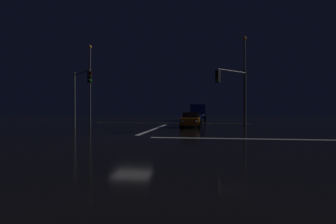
{
  "coord_description": "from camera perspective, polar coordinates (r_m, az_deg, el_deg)",
  "views": [
    {
      "loc": [
        4.74,
        -16.73,
        1.77
      ],
      "look_at": [
        0.76,
        11.77,
        1.61
      ],
      "focal_mm": 27.79,
      "sensor_mm": 36.0,
      "label": 1
    }
  ],
  "objects": [
    {
      "name": "ground",
      "position": [
        17.48,
        -7.86,
        -5.66
      ],
      "size": [
        120.0,
        120.0,
        0.1
      ],
      "primitive_type": "cube",
      "color": "black"
    },
    {
      "name": "stop_line_north",
      "position": [
        25.41,
        -2.83,
        -3.66
      ],
      "size": [
        0.35,
        13.99,
        0.01
      ],
      "color": "white",
      "rests_on": "ground"
    },
    {
      "name": "centre_line_ns",
      "position": [
        36.85,
        0.55,
        -2.42
      ],
      "size": [
        22.0,
        0.15,
        0.01
      ],
      "color": "yellow",
      "rests_on": "ground"
    },
    {
      "name": "crosswalk_bar_east",
      "position": [
        17.19,
        19.87,
        -5.6
      ],
      "size": [
        13.99,
        0.4,
        0.01
      ],
      "color": "white",
      "rests_on": "ground"
    },
    {
      "name": "sedan_orange",
      "position": [
        27.53,
        4.99,
        -1.69
      ],
      "size": [
        2.02,
        4.33,
        1.57
      ],
      "color": "#C66014",
      "rests_on": "ground"
    },
    {
      "name": "sedan_black",
      "position": [
        34.0,
        5.6,
        -1.31
      ],
      "size": [
        2.02,
        4.33,
        1.57
      ],
      "color": "black",
      "rests_on": "ground"
    },
    {
      "name": "sedan_blue",
      "position": [
        39.75,
        5.94,
        -1.07
      ],
      "size": [
        2.02,
        4.33,
        1.57
      ],
      "color": "navy",
      "rests_on": "ground"
    },
    {
      "name": "box_truck",
      "position": [
        46.36,
        6.67,
        0.25
      ],
      "size": [
        2.68,
        8.28,
        3.08
      ],
      "color": "navy",
      "rests_on": "ground"
    },
    {
      "name": "traffic_signal_nw",
      "position": [
        26.82,
        -18.57,
        5.05
      ],
      "size": [
        3.41,
        3.41,
        5.73
      ],
      "color": "#4C4C51",
      "rests_on": "ground"
    },
    {
      "name": "traffic_signal_ne",
      "position": [
        24.33,
        14.18,
        5.3
      ],
      "size": [
        2.99,
        2.99,
        5.63
      ],
      "color": "#4C4C51",
      "rests_on": "ground"
    },
    {
      "name": "streetlamp_left_near",
      "position": [
        33.79,
        -16.74,
        6.88
      ],
      "size": [
        0.44,
        0.44,
        9.87
      ],
      "color": "#424247",
      "rests_on": "ground"
    },
    {
      "name": "streetlamp_right_near",
      "position": [
        31.1,
        16.41,
        7.79
      ],
      "size": [
        0.44,
        0.44,
        10.22
      ],
      "color": "#424247",
      "rests_on": "ground"
    }
  ]
}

